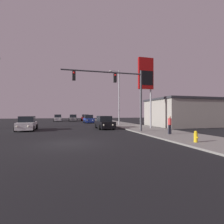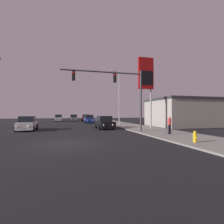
# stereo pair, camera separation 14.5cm
# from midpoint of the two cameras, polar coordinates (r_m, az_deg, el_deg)

# --- Properties ---
(ground_plane) EXTENTS (120.00, 120.00, 0.00)m
(ground_plane) POSITION_cam_midpoint_polar(r_m,az_deg,el_deg) (12.37, -13.99, -9.92)
(ground_plane) COLOR black
(sidewalk_right) EXTENTS (5.00, 60.00, 0.12)m
(sidewalk_right) POSITION_cam_midpoint_polar(r_m,az_deg,el_deg) (24.31, 8.70, -5.05)
(sidewalk_right) COLOR gray
(sidewalk_right) RESTS_ON ground
(building_gas_station) EXTENTS (10.30, 8.30, 4.30)m
(building_gas_station) POSITION_cam_midpoint_polar(r_m,az_deg,el_deg) (29.76, 22.79, -0.12)
(building_gas_station) COLOR gray
(building_gas_station) RESTS_ON ground
(car_silver) EXTENTS (2.04, 4.33, 1.68)m
(car_silver) POSITION_cam_midpoint_polar(r_m,az_deg,el_deg) (46.02, -16.98, -1.93)
(car_silver) COLOR #B7B7BC
(car_silver) RESTS_ON ground
(car_red) EXTENTS (2.04, 4.32, 1.68)m
(car_red) POSITION_cam_midpoint_polar(r_m,az_deg,el_deg) (46.43, -8.49, -1.93)
(car_red) COLOR maroon
(car_red) RESTS_ON ground
(car_blue) EXTENTS (2.04, 4.33, 1.68)m
(car_blue) POSITION_cam_midpoint_polar(r_m,az_deg,el_deg) (36.86, -7.40, -2.35)
(car_blue) COLOR navy
(car_blue) RESTS_ON ground
(car_black) EXTENTS (2.04, 4.34, 1.68)m
(car_black) POSITION_cam_midpoint_polar(r_m,az_deg,el_deg) (22.90, -2.30, -3.59)
(car_black) COLOR black
(car_black) RESTS_ON ground
(car_grey) EXTENTS (2.04, 4.31, 1.68)m
(car_grey) POSITION_cam_midpoint_polar(r_m,az_deg,el_deg) (45.51, -12.34, -1.96)
(car_grey) COLOR slate
(car_grey) RESTS_ON ground
(car_white) EXTENTS (2.04, 4.34, 1.68)m
(car_white) POSITION_cam_midpoint_polar(r_m,az_deg,el_deg) (23.03, -25.83, -3.53)
(car_white) COLOR silver
(car_white) RESTS_ON ground
(traffic_light_mast) EXTENTS (8.40, 0.36, 6.50)m
(traffic_light_mast) POSITION_cam_midpoint_polar(r_m,az_deg,el_deg) (18.27, 2.49, 8.23)
(traffic_light_mast) COLOR #38383D
(traffic_light_mast) RESTS_ON sidewalk_right
(street_lamp) EXTENTS (1.74, 0.24, 9.00)m
(street_lamp) POSITION_cam_midpoint_polar(r_m,az_deg,el_deg) (28.93, 2.29, 5.73)
(street_lamp) COLOR #99999E
(street_lamp) RESTS_ON sidewalk_right
(gas_station_sign) EXTENTS (2.00, 0.42, 9.00)m
(gas_station_sign) POSITION_cam_midpoint_polar(r_m,az_deg,el_deg) (23.10, 11.15, 11.05)
(gas_station_sign) COLOR #99999E
(gas_station_sign) RESTS_ON sidewalk_right
(fire_hydrant) EXTENTS (0.24, 0.34, 0.76)m
(fire_hydrant) POSITION_cam_midpoint_polar(r_m,az_deg,el_deg) (12.94, 25.75, -7.29)
(fire_hydrant) COLOR gold
(fire_hydrant) RESTS_ON sidewalk_right
(pedestrian_on_sidewalk) EXTENTS (0.34, 0.32, 1.67)m
(pedestrian_on_sidewalk) POSITION_cam_midpoint_polar(r_m,az_deg,el_deg) (16.94, 18.46, -3.79)
(pedestrian_on_sidewalk) COLOR #23232D
(pedestrian_on_sidewalk) RESTS_ON sidewalk_right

